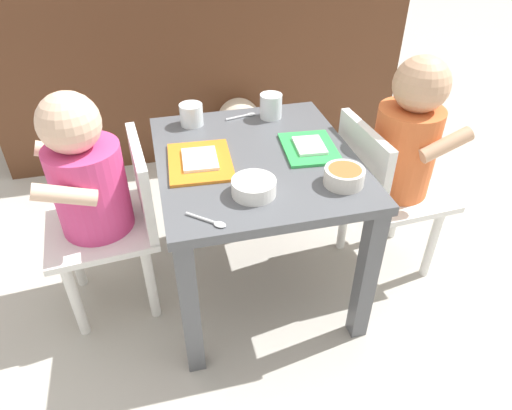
{
  "coord_description": "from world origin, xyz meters",
  "views": [
    {
      "loc": [
        -0.25,
        -1.01,
        1.06
      ],
      "look_at": [
        0.0,
        0.0,
        0.29
      ],
      "focal_mm": 32.33,
      "sensor_mm": 36.0,
      "label": 1
    }
  ],
  "objects": [
    {
      "name": "seated_child_left",
      "position": [
        -0.42,
        0.03,
        0.42
      ],
      "size": [
        0.3,
        0.3,
        0.66
      ],
      "color": "white",
      "rests_on": "ground"
    },
    {
      "name": "water_cup_left",
      "position": [
        0.1,
        0.21,
        0.48
      ],
      "size": [
        0.07,
        0.07,
        0.07
      ],
      "color": "white",
      "rests_on": "dining_table"
    },
    {
      "name": "water_cup_right",
      "position": [
        -0.14,
        0.22,
        0.48
      ],
      "size": [
        0.07,
        0.07,
        0.06
      ],
      "color": "white",
      "rests_on": "dining_table"
    },
    {
      "name": "spoon_by_right_tray",
      "position": [
        -0.16,
        -0.25,
        0.46
      ],
      "size": [
        0.08,
        0.08,
        0.01
      ],
      "color": "silver",
      "rests_on": "dining_table"
    },
    {
      "name": "kitchen_cabinet_back",
      "position": [
        0.0,
        1.0,
        0.52
      ],
      "size": [
        1.71,
        0.38,
        1.04
      ],
      "primitive_type": "cube",
      "color": "#56331E",
      "rests_on": "ground"
    },
    {
      "name": "cereal_bowl_left_side",
      "position": [
        -0.05,
        -0.17,
        0.47
      ],
      "size": [
        0.1,
        0.1,
        0.04
      ],
      "color": "white",
      "rests_on": "dining_table"
    },
    {
      "name": "food_tray_left",
      "position": [
        -0.15,
        0.0,
        0.46
      ],
      "size": [
        0.17,
        0.21,
        0.02
      ],
      "color": "orange",
      "rests_on": "dining_table"
    },
    {
      "name": "food_tray_right",
      "position": [
        0.15,
        0.0,
        0.46
      ],
      "size": [
        0.15,
        0.19,
        0.02
      ],
      "color": "green",
      "rests_on": "dining_table"
    },
    {
      "name": "spoon_by_left_tray",
      "position": [
        0.02,
        0.24,
        0.46
      ],
      "size": [
        0.1,
        0.03,
        0.01
      ],
      "color": "silver",
      "rests_on": "dining_table"
    },
    {
      "name": "seated_child_right",
      "position": [
        0.42,
        -0.01,
        0.43
      ],
      "size": [
        0.3,
        0.3,
        0.68
      ],
      "color": "white",
      "rests_on": "ground"
    },
    {
      "name": "ground_plane",
      "position": [
        0.0,
        0.0,
        0.0
      ],
      "size": [
        7.0,
        7.0,
        0.0
      ],
      "primitive_type": "plane",
      "color": "#B2ADA3"
    },
    {
      "name": "dog",
      "position": [
        0.1,
        0.69,
        0.2
      ],
      "size": [
        0.24,
        0.41,
        0.3
      ],
      "color": "beige",
      "rests_on": "ground"
    },
    {
      "name": "dining_table",
      "position": [
        0.0,
        0.0,
        0.37
      ],
      "size": [
        0.51,
        0.59,
        0.45
      ],
      "color": "#515459",
      "rests_on": "ground"
    },
    {
      "name": "cereal_bowl_right_side",
      "position": [
        0.17,
        -0.18,
        0.48
      ],
      "size": [
        0.1,
        0.1,
        0.04
      ],
      "color": "silver",
      "rests_on": "dining_table"
    }
  ]
}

